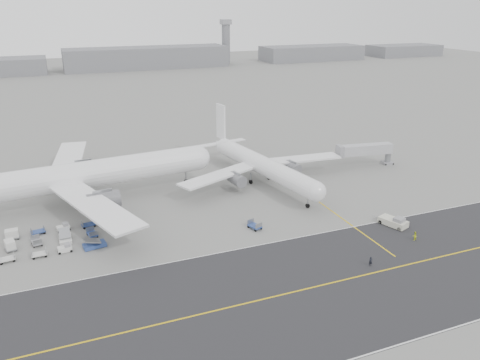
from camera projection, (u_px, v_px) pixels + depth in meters
name	position (u px, v px, depth m)	size (l,w,h in m)	color
ground	(208.00, 249.00, 85.53)	(700.00, 700.00, 0.00)	gray
taxiway	(275.00, 296.00, 71.62)	(220.00, 59.00, 0.03)	#2B2B2D
horizon_buildings	(133.00, 69.00, 321.97)	(520.00, 28.00, 28.00)	slate
control_tower	(226.00, 41.00, 344.66)	(7.00, 7.00, 31.25)	slate
airliner_a	(78.00, 176.00, 103.34)	(63.32, 62.36, 21.86)	white
airliner_b	(261.00, 164.00, 115.96)	(45.62, 46.49, 16.15)	white
pushback_tug	(394.00, 222.00, 94.11)	(4.41, 7.36, 2.10)	beige
jet_bridge	(366.00, 151.00, 127.78)	(16.77, 5.46, 6.26)	gray
gse_cluster	(52.00, 243.00, 87.70)	(22.15, 16.77, 2.00)	#96969B
stray_dolly	(255.00, 229.00, 93.17)	(1.71, 2.78, 1.71)	silver
ground_crew_a	(371.00, 262.00, 79.63)	(0.63, 0.41, 1.72)	black
ground_crew_b	(415.00, 236.00, 88.37)	(0.85, 0.66, 1.75)	#CEDF1A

